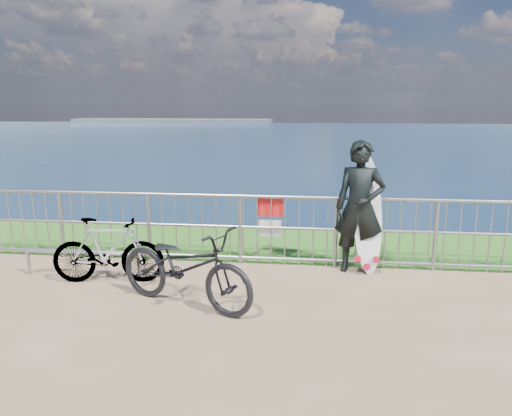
# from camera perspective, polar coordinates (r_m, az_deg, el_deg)

# --- Properties ---
(grass_strip) EXTENTS (120.00, 120.00, 0.00)m
(grass_strip) POSITION_cam_1_polar(r_m,az_deg,el_deg) (9.07, 2.39, -4.18)
(grass_strip) COLOR #2D6F1E
(grass_strip) RESTS_ON ground
(seascape) EXTENTS (260.00, 260.00, 5.00)m
(seascape) POSITION_cam_1_polar(r_m,az_deg,el_deg) (159.90, -9.42, 9.56)
(seascape) COLOR brown
(seascape) RESTS_ON ground
(railing) EXTENTS (10.06, 0.10, 1.13)m
(railing) POSITION_cam_1_polar(r_m,az_deg,el_deg) (7.86, 1.93, -2.43)
(railing) COLOR gray
(railing) RESTS_ON ground
(surfer) EXTENTS (0.79, 0.58, 2.00)m
(surfer) POSITION_cam_1_polar(r_m,az_deg,el_deg) (7.62, 11.77, 0.09)
(surfer) COLOR black
(surfer) RESTS_ON ground
(surfboard) EXTENTS (0.58, 0.55, 1.81)m
(surfboard) POSITION_cam_1_polar(r_m,az_deg,el_deg) (7.66, 12.61, -1.16)
(surfboard) COLOR white
(surfboard) RESTS_ON ground
(bicycle_near) EXTENTS (2.11, 1.42, 1.05)m
(bicycle_near) POSITION_cam_1_polar(r_m,az_deg,el_deg) (6.35, -8.10, -6.62)
(bicycle_near) COLOR black
(bicycle_near) RESTS_ON ground
(bicycle_far) EXTENTS (1.63, 0.66, 0.95)m
(bicycle_far) POSITION_cam_1_polar(r_m,az_deg,el_deg) (7.41, -16.57, -4.66)
(bicycle_far) COLOR black
(bicycle_far) RESTS_ON ground
(bike_rack) EXTENTS (1.91, 0.05, 0.40)m
(bike_rack) POSITION_cam_1_polar(r_m,az_deg,el_deg) (7.79, -19.25, -5.19)
(bike_rack) COLOR gray
(bike_rack) RESTS_ON ground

